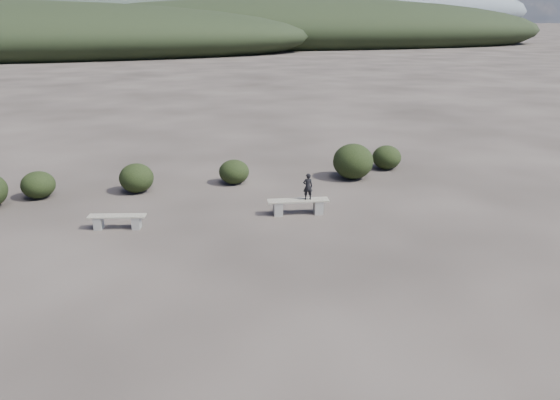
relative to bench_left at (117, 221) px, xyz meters
name	(u,v)px	position (x,y,z in m)	size (l,w,h in m)	color
ground	(300,298)	(3.86, -5.41, -0.25)	(1200.00, 1200.00, 0.00)	#28231F
bench_left	(117,221)	(0.00, 0.00, 0.00)	(1.68, 0.72, 0.41)	gray
bench_right	(298,205)	(5.44, -0.23, 0.04)	(1.94, 0.67, 0.47)	gray
seated_person	(308,187)	(5.73, -0.27, 0.64)	(0.30, 0.20, 0.84)	black
shrub_a	(38,185)	(-2.59, 3.71, 0.21)	(1.13, 1.13, 0.92)	black
shrub_b	(136,178)	(0.65, 3.50, 0.26)	(1.19, 1.19, 1.02)	black
shrub_c	(234,172)	(4.15, 3.62, 0.20)	(1.12, 1.12, 0.89)	black
shrub_d	(353,161)	(8.64, 3.06, 0.42)	(1.53, 1.53, 1.34)	black
shrub_e	(387,157)	(10.51, 3.98, 0.23)	(1.16, 1.16, 0.96)	black
mountain_ridges	(112,9)	(-3.62, 333.65, 10.59)	(500.00, 400.00, 56.00)	black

